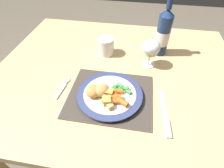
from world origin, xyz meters
The scene contains 13 objects.
ground_plane centered at (0.00, 0.00, 0.00)m, with size 6.00×6.00×0.00m, color brown.
dining_table centered at (0.00, 0.00, 0.65)m, with size 1.15×0.94×0.74m.
placemat centered at (0.00, -0.17, 0.74)m, with size 0.33×0.28×0.01m.
dinner_plate centered at (0.00, -0.18, 0.76)m, with size 0.26×0.26×0.02m.
breaded_croquettes centered at (-0.05, -0.19, 0.78)m, with size 0.11×0.09×0.04m.
green_beans_pile centered at (0.03, -0.15, 0.77)m, with size 0.09×0.06×0.02m.
glazed_carrots centered at (0.03, -0.21, 0.78)m, with size 0.08×0.08×0.02m.
fork centered at (-0.21, -0.17, 0.74)m, with size 0.03×0.13×0.01m.
table_knife centered at (0.22, -0.23, 0.74)m, with size 0.04×0.22×0.01m.
wine_glass centered at (0.15, 0.06, 0.83)m, with size 0.08×0.08×0.13m.
bottle centered at (0.20, 0.18, 0.85)m, with size 0.07×0.07×0.28m.
roast_potatoes centered at (0.00, -0.22, 0.78)m, with size 0.05×0.09×0.03m.
drinking_cup centered at (-0.07, 0.12, 0.79)m, with size 0.08×0.08×0.09m.
Camera 1 is at (0.09, -0.63, 1.27)m, focal length 28.00 mm.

